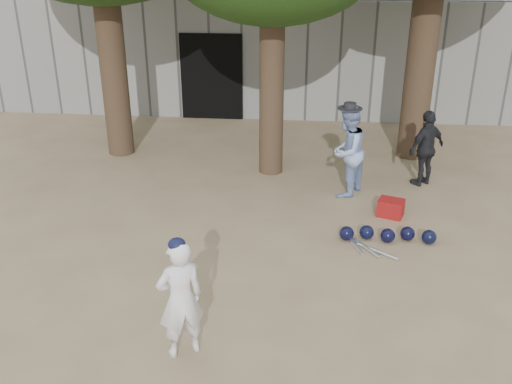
# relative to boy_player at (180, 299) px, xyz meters

# --- Properties ---
(ground) EXTENTS (70.00, 70.00, 0.00)m
(ground) POSITION_rel_boy_player_xyz_m (0.01, 1.49, -0.73)
(ground) COLOR #937C5E
(ground) RESTS_ON ground
(boy_player) EXTENTS (0.63, 0.57, 1.46)m
(boy_player) POSITION_rel_boy_player_xyz_m (0.00, 0.00, 0.00)
(boy_player) COLOR white
(boy_player) RESTS_ON ground
(spectator_blue) EXTENTS (0.94, 1.02, 1.68)m
(spectator_blue) POSITION_rel_boy_player_xyz_m (2.06, 4.68, 0.11)
(spectator_blue) COLOR #91AAE0
(spectator_blue) RESTS_ON ground
(spectator_dark) EXTENTS (0.90, 0.82, 1.48)m
(spectator_dark) POSITION_rel_boy_player_xyz_m (3.60, 5.30, 0.01)
(spectator_dark) COLOR black
(spectator_dark) RESTS_ON ground
(red_bag) EXTENTS (0.50, 0.44, 0.30)m
(red_bag) POSITION_rel_boy_player_xyz_m (2.81, 3.82, -0.58)
(red_bag) COLOR maroon
(red_bag) RESTS_ON ground
(back_building) EXTENTS (16.00, 5.24, 3.00)m
(back_building) POSITION_rel_boy_player_xyz_m (0.01, 11.82, 0.77)
(back_building) COLOR gray
(back_building) RESTS_ON ground
(helmet_row) EXTENTS (1.51, 0.32, 0.23)m
(helmet_row) POSITION_rel_boy_player_xyz_m (2.66, 2.91, -0.61)
(helmet_row) COLOR black
(helmet_row) RESTS_ON ground
(bat_pile) EXTENTS (0.82, 0.82, 0.06)m
(bat_pile) POSITION_rel_boy_player_xyz_m (2.29, 2.63, -0.70)
(bat_pile) COLOR silver
(bat_pile) RESTS_ON ground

